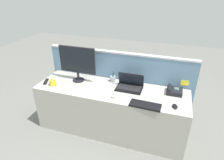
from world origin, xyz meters
name	(u,v)px	position (x,y,z in m)	size (l,w,h in m)	color
ground_plane	(111,128)	(0.00, 0.00, 0.00)	(10.00, 10.00, 0.00)	slate
desk	(111,109)	(0.00, 0.00, 0.35)	(2.17, 0.66, 0.71)	#ADA89E
cubicle_divider	(118,85)	(0.00, 0.37, 0.57)	(2.28, 0.08, 1.14)	#6084A3
desktop_monitor	(77,61)	(-0.56, 0.10, 1.02)	(0.56, 0.17, 0.53)	black
laptop	(130,85)	(0.25, 0.12, 0.76)	(0.37, 0.25, 0.21)	black
desk_phone	(174,91)	(0.85, 0.17, 0.74)	(0.21, 0.20, 0.10)	black
keyboard_main	(145,105)	(0.53, -0.26, 0.72)	(0.38, 0.16, 0.02)	black
computer_mouse_right_hand	(114,96)	(0.10, -0.18, 0.73)	(0.06, 0.10, 0.03)	#B2B5BC
computer_mouse_left_hand	(175,106)	(0.88, -0.18, 0.73)	(0.06, 0.10, 0.03)	black
pen_cup	(113,79)	(-0.05, 0.23, 0.76)	(0.08, 0.08, 0.18)	#99999E
cell_phone_silver_slab	(155,91)	(0.60, 0.15, 0.71)	(0.07, 0.15, 0.01)	#B7BAC1
tv_remote	(46,81)	(-1.00, -0.11, 0.72)	(0.04, 0.17, 0.02)	black
coffee_mug	(53,83)	(-0.84, -0.16, 0.75)	(0.12, 0.08, 0.09)	yellow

